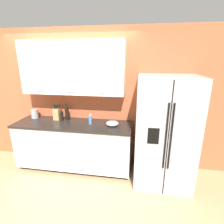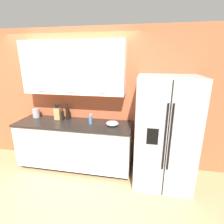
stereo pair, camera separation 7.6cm
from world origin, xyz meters
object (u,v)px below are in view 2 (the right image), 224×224
Objects in this scene: wine_bottle at (68,112)px; soap_dispenser at (90,120)px; steel_canister at (36,113)px; refrigerator at (164,132)px; knife_block at (58,113)px; oil_bottle at (63,115)px; mixing_bowl at (112,123)px.

wine_bottle is 1.57× the size of soap_dispenser.
wine_bottle reaches higher than soap_dispenser.
refrigerator is at bearing -5.82° from steel_canister.
steel_canister is (-0.48, 0.02, -0.03)m from knife_block.
knife_block is 1.46× the size of oil_bottle.
soap_dispenser is at bearing -17.87° from wine_bottle.
soap_dispenser is (-1.29, 0.10, 0.10)m from refrigerator.
knife_block is at bearing -2.78° from steel_canister.
wine_bottle is at bearing 9.33° from knife_block.
refrigerator is 1.82m from wine_bottle.
refrigerator is at bearing -4.31° from soap_dispenser.
mixing_bowl is (0.91, -0.17, -0.10)m from wine_bottle.
refrigerator is at bearing -8.26° from wine_bottle.
refrigerator is 5.76× the size of knife_block.
steel_canister is 1.60m from mixing_bowl.
steel_canister reaches higher than mixing_bowl.
oil_bottle is 1.00m from mixing_bowl.
steel_canister is at bearing 172.54° from soap_dispenser.
wine_bottle is at bearing 169.23° from mixing_bowl.
oil_bottle reaches higher than soap_dispenser.
steel_canister is (-0.59, 0.04, -0.01)m from oil_bottle.
oil_bottle is 1.15× the size of steel_canister.
wine_bottle is at bearing 162.13° from soap_dispenser.
mixing_bowl is at bearing 174.36° from refrigerator.
mixing_bowl is at bearing -1.39° from soap_dispenser.
oil_bottle is (0.11, -0.02, -0.02)m from knife_block.
refrigerator is at bearing -6.38° from oil_bottle.
knife_block is 0.11m from oil_bottle.
refrigerator is 2.49m from steel_canister.
soap_dispenser is (0.51, -0.16, -0.06)m from wine_bottle.
knife_block reaches higher than soap_dispenser.
soap_dispenser is 1.19m from steel_canister.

